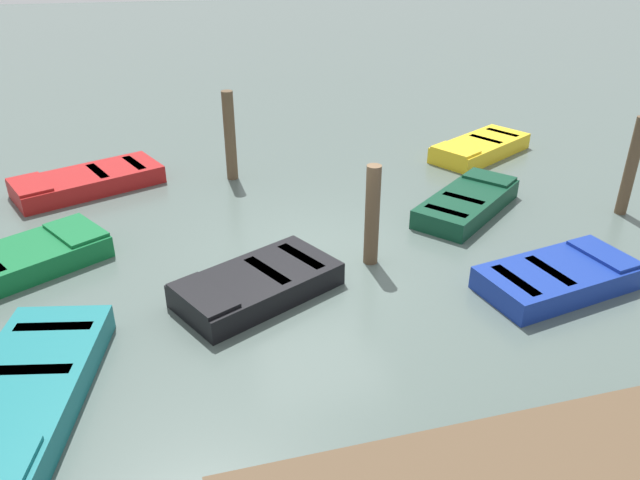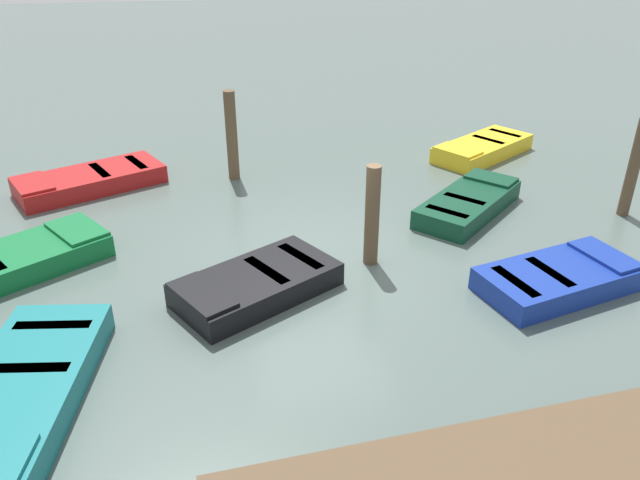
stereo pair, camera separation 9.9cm
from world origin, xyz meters
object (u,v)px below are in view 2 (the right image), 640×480
at_px(rowboat_green, 10,262).
at_px(rowboat_dark_green, 469,203).
at_px(rowboat_blue, 558,278).
at_px(rowboat_yellow, 482,148).
at_px(mooring_piling_mid_left, 634,168).
at_px(rowboat_teal, 21,394).
at_px(mooring_piling_far_right, 232,136).
at_px(dock_segment, 541,474).
at_px(rowboat_red, 89,180).
at_px(rowboat_black, 256,284).
at_px(mooring_piling_far_left, 372,216).

height_order(rowboat_green, rowboat_dark_green, same).
relative_size(rowboat_blue, rowboat_green, 0.82).
xyz_separation_m(rowboat_yellow, mooring_piling_mid_left, (-1.55, 3.86, 0.83)).
distance_m(rowboat_yellow, mooring_piling_mid_left, 4.24).
distance_m(rowboat_yellow, rowboat_teal, 12.32).
bearing_deg(mooring_piling_mid_left, rowboat_teal, 20.32).
xyz_separation_m(rowboat_teal, mooring_piling_far_right, (-2.98, -7.44, 0.84)).
height_order(dock_segment, rowboat_blue, dock_segment).
relative_size(dock_segment, mooring_piling_far_right, 3.11).
distance_m(rowboat_dark_green, mooring_piling_far_right, 5.61).
bearing_deg(rowboat_teal, rowboat_red, -170.00).
distance_m(rowboat_black, rowboat_dark_green, 5.30).
bearing_deg(rowboat_red, rowboat_black, 96.76).
xyz_separation_m(rowboat_blue, rowboat_dark_green, (0.34, -3.15, -0.00)).
height_order(dock_segment, mooring_piling_far_left, mooring_piling_far_left).
height_order(rowboat_red, rowboat_green, same).
relative_size(dock_segment, rowboat_yellow, 2.11).
distance_m(rowboat_black, mooring_piling_mid_left, 8.12).
bearing_deg(rowboat_blue, mooring_piling_mid_left, 26.28).
xyz_separation_m(rowboat_black, rowboat_green, (4.20, -1.40, -0.00)).
height_order(rowboat_dark_green, mooring_piling_far_left, mooring_piling_far_left).
xyz_separation_m(rowboat_green, rowboat_dark_green, (-8.87, -1.12, 0.00)).
bearing_deg(mooring_piling_mid_left, rowboat_dark_green, -11.05).
distance_m(rowboat_yellow, rowboat_green, 11.37).
height_order(rowboat_yellow, mooring_piling_mid_left, mooring_piling_mid_left).
distance_m(dock_segment, rowboat_black, 5.53).
relative_size(rowboat_teal, mooring_piling_mid_left, 1.73).
relative_size(rowboat_teal, rowboat_green, 1.03).
xyz_separation_m(mooring_piling_mid_left, mooring_piling_far_right, (8.00, -3.38, 0.01)).
height_order(mooring_piling_mid_left, mooring_piling_far_left, mooring_piling_mid_left).
height_order(dock_segment, mooring_piling_mid_left, mooring_piling_mid_left).
xyz_separation_m(rowboat_teal, rowboat_green, (1.07, -3.57, 0.00)).
bearing_deg(mooring_piling_far_right, mooring_piling_mid_left, 157.12).
bearing_deg(mooring_piling_far_right, rowboat_dark_green, 150.23).
xyz_separation_m(rowboat_black, mooring_piling_far_right, (0.15, -5.27, 0.83)).
bearing_deg(rowboat_green, rowboat_blue, -47.40).
relative_size(dock_segment, rowboat_dark_green, 2.28).
relative_size(rowboat_blue, mooring_piling_far_right, 1.37).
relative_size(rowboat_green, mooring_piling_mid_left, 1.68).
relative_size(mooring_piling_mid_left, mooring_piling_far_right, 0.99).
distance_m(dock_segment, mooring_piling_far_left, 5.71).
height_order(rowboat_black, mooring_piling_far_right, mooring_piling_far_right).
xyz_separation_m(rowboat_green, mooring_piling_mid_left, (-12.06, -0.49, 0.83)).
height_order(rowboat_black, mooring_piling_mid_left, mooring_piling_mid_left).
distance_m(dock_segment, rowboat_teal, 6.23).
xyz_separation_m(dock_segment, mooring_piling_far_left, (0.30, -5.70, 0.09)).
distance_m(rowboat_teal, mooring_piling_mid_left, 11.74).
xyz_separation_m(rowboat_dark_green, mooring_piling_far_left, (2.54, 1.75, 0.72)).
height_order(rowboat_blue, rowboat_green, same).
relative_size(rowboat_yellow, rowboat_teal, 0.86).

